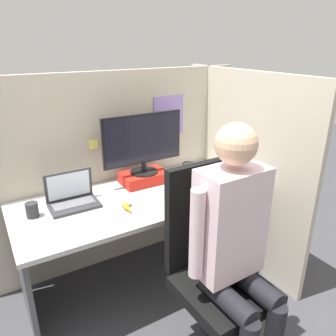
% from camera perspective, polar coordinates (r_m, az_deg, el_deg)
% --- Properties ---
extents(ground_plane, '(12.00, 12.00, 0.00)m').
position_cam_1_polar(ground_plane, '(2.45, -0.28, -23.67)').
color(ground_plane, '#3D3D42').
extents(cubicle_panel_back, '(2.18, 0.05, 1.54)m').
position_cam_1_polar(cubicle_panel_back, '(2.61, -8.88, -0.57)').
color(cubicle_panel_back, '#B7AD99').
rests_on(cubicle_panel_back, ground).
extents(cubicle_panel_right, '(0.04, 1.39, 1.54)m').
position_cam_1_polar(cubicle_panel_right, '(2.68, 12.50, -0.28)').
color(cubicle_panel_right, '#B7AD99').
rests_on(cubicle_panel_right, ground).
extents(desk, '(1.68, 0.74, 0.72)m').
position_cam_1_polar(desk, '(2.37, -4.93, -8.47)').
color(desk, '#B7B7B2').
rests_on(desk, ground).
extents(paper_box, '(0.35, 0.22, 0.08)m').
position_cam_1_polar(paper_box, '(2.50, -4.17, -1.65)').
color(paper_box, red).
rests_on(paper_box, desk).
extents(monitor, '(0.62, 0.21, 0.45)m').
position_cam_1_polar(monitor, '(2.40, -4.38, 4.57)').
color(monitor, black).
rests_on(monitor, paper_box).
extents(laptop, '(0.31, 0.21, 0.22)m').
position_cam_1_polar(laptop, '(2.24, -16.26, -5.23)').
color(laptop, '#2D2D33').
rests_on(laptop, desk).
extents(mouse, '(0.07, 0.05, 0.03)m').
position_cam_1_polar(mouse, '(2.17, -7.28, -6.27)').
color(mouse, gray).
rests_on(mouse, desk).
extents(stapler, '(0.05, 0.13, 0.06)m').
position_cam_1_polar(stapler, '(2.59, 10.27, -1.37)').
color(stapler, '#2D2D33').
rests_on(stapler, desk).
extents(carrot_toy, '(0.04, 0.13, 0.04)m').
position_cam_1_polar(carrot_toy, '(2.10, -6.87, -7.10)').
color(carrot_toy, orange).
rests_on(carrot_toy, desk).
extents(office_chair, '(0.52, 0.56, 1.12)m').
position_cam_1_polar(office_chair, '(1.92, 7.85, -16.05)').
color(office_chair, black).
rests_on(office_chair, ground).
extents(person, '(0.48, 0.44, 1.40)m').
position_cam_1_polar(person, '(1.68, 11.77, -12.44)').
color(person, black).
rests_on(person, ground).
extents(coffee_mug, '(0.09, 0.09, 0.10)m').
position_cam_1_polar(coffee_mug, '(2.63, 3.53, -0.18)').
color(coffee_mug, '#232328').
rests_on(coffee_mug, desk).
extents(pen_cup, '(0.08, 0.08, 0.09)m').
position_cam_1_polar(pen_cup, '(2.18, -22.59, -6.77)').
color(pen_cup, '#28282D').
rests_on(pen_cup, desk).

